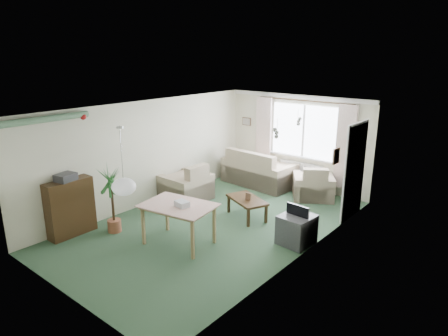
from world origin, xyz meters
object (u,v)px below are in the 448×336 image
Objects in this scene: sofa at (259,167)px; coffee_table at (247,208)px; houseplant at (112,200)px; pet_bed at (293,240)px; tv_cube at (297,229)px; armchair_corner at (313,181)px; bookshelf at (70,208)px; armchair_left at (186,181)px; dining_table at (179,225)px.

coffee_table is (1.08, -2.02, -0.26)m from sofa.
pet_bed is (2.97, 1.84, -0.61)m from houseplant.
houseplant reaches higher than tv_cube.
bookshelf reaches higher than armchair_corner.
armchair_left reaches higher than tv_cube.
sofa reaches higher than pet_bed.
coffee_table is 1.84× the size of pet_bed.
sofa is at bearing 77.09° from bookshelf.
dining_table is 2.15m from pet_bed.
houseplant is at bearing 30.06° from armchair_corner.
armchair_left reaches higher than pet_bed.
bookshelf reaches higher than dining_table.
houseplant reaches higher than bookshelf.
armchair_left reaches higher than coffee_table.
coffee_table is at bearing 92.63° from armchair_left.
houseplant is at bearing -148.24° from pet_bed.
armchair_left is 1.68× the size of tv_cube.
sofa is 3.89m from dining_table.
dining_table is at bearing -139.36° from pet_bed.
pet_bed is at bearing -15.90° from coffee_table.
armchair_left reaches higher than dining_table.
dining_table reaches higher than coffee_table.
bookshelf is 2.15× the size of pet_bed.
tv_cube is at bearing 77.48° from armchair_corner.
houseplant is 3.55m from pet_bed.
coffee_table is at bearing 54.35° from houseplant.
coffee_table is 0.86× the size of bookshelf.
pet_bed is at bearing 84.95° from armchair_left.
houseplant reaches higher than armchair_corner.
armchair_left is 0.85× the size of dining_table.
coffee_table is (1.78, 0.04, -0.24)m from armchair_left.
coffee_table is (-0.51, -2.00, -0.20)m from armchair_corner.
sofa is 1.44× the size of houseplant.
dining_table is 1.98× the size of tv_cube.
dining_table is (1.54, -1.73, -0.08)m from armchair_left.
pet_bed is (1.61, 1.38, -0.32)m from dining_table.
tv_cube is (0.91, -2.38, -0.14)m from armchair_corner.
dining_table is at bearing 42.87° from armchair_left.
tv_cube is at bearing 139.96° from sofa.
sofa is at bearing 162.56° from armchair_left.
sofa is 1.73× the size of bookshelf.
tv_cube is 0.23m from pet_bed.
houseplant is (-2.11, -4.23, 0.25)m from armchair_corner.
armchair_corner is 0.84× the size of bookshelf.
dining_table is (1.36, 0.45, -0.29)m from houseplant.
sofa reaches higher than tv_cube.
dining_table is at bearing 45.29° from armchair_corner.
armchair_corner reaches higher than tv_cube.
bookshelf is at bearing -131.18° from houseplant.
armchair_left is 1.97× the size of pet_bed.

